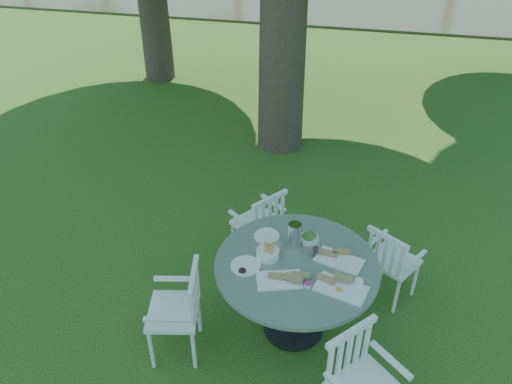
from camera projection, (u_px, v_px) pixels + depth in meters
ground at (252, 267)px, 5.36m from camera, size 140.00×140.00×0.00m
table at (296, 277)px, 4.31m from camera, size 1.41×1.41×0.81m
chair_ne at (389, 260)px, 4.73m from camera, size 0.58×0.57×0.85m
chair_nw at (263, 222)px, 5.18m from camera, size 0.60×0.61×0.88m
chair_sw at (183, 306)px, 4.19m from camera, size 0.52×0.54×0.91m
chair_se at (357, 375)px, 3.63m from camera, size 0.64×0.64×0.92m
tableware at (295, 254)px, 4.26m from camera, size 1.16×0.81×0.23m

